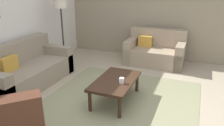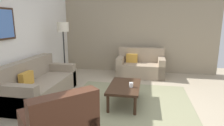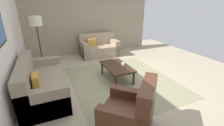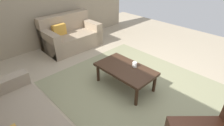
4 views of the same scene
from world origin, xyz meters
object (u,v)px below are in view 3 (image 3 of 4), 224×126
Objects in this scene: armchair_leather at (132,116)px; coffee_table at (117,67)px; lamp_standing at (37,27)px; couch_loveseat at (99,48)px; cup at (123,64)px; couch_main at (39,84)px.

coffee_table is (1.84, -0.60, 0.05)m from armchair_leather.
coffee_table is at bearing -122.91° from lamp_standing.
coffee_table is at bearing -18.01° from armchair_leather.
cup is (-2.37, 0.10, 0.16)m from couch_loveseat.
lamp_standing is (3.06, 1.29, 1.10)m from armchair_leather.
coffee_table is (0.06, -2.00, 0.06)m from couch_main.
lamp_standing is at bearing 57.13° from cup.
armchair_leather is at bearing 161.99° from coffee_table.
couch_main is 2.15m from cup.
couch_loveseat is 2.38m from cup.
lamp_standing is (1.32, 2.04, 0.95)m from cup.
armchair_leather is 1.94m from coffee_table.
couch_main is 1.76× the size of armchair_leather.
lamp_standing is at bearing 57.09° from coffee_table.
couch_main is 1.35× the size of couch_loveseat.
lamp_standing is at bearing -4.97° from couch_main.
armchair_leather reaches higher than coffee_table.
couch_main reaches higher than cup.
couch_loveseat reaches higher than cup.
armchair_leather reaches higher than couch_main.
armchair_leather is at bearing -157.15° from lamp_standing.
couch_main is 3.24m from couch_loveseat.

